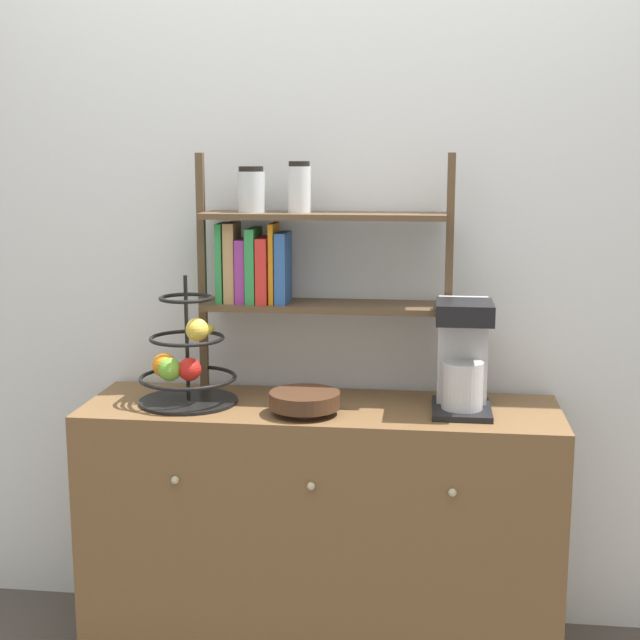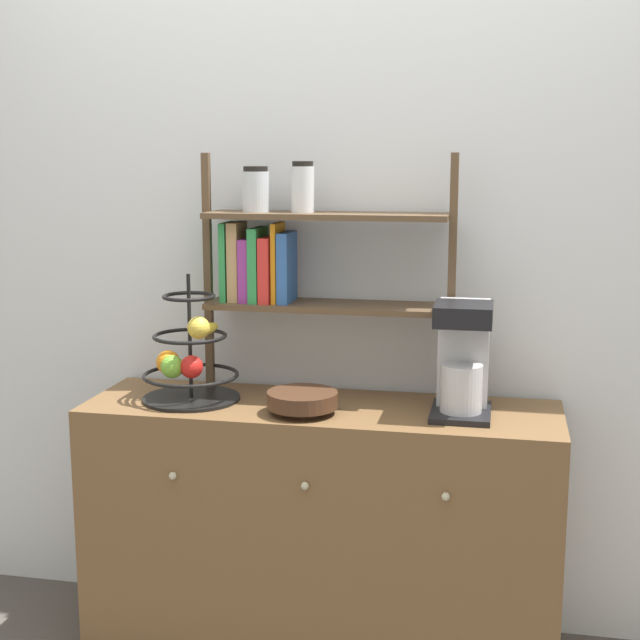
# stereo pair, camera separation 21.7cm
# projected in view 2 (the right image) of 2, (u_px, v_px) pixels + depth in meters

# --- Properties ---
(wall_back) EXTENTS (7.00, 0.05, 2.60)m
(wall_back) POSITION_uv_depth(u_px,v_px,m) (337.00, 238.00, 2.91)
(wall_back) COLOR silver
(wall_back) RESTS_ON ground_plane
(sideboard) EXTENTS (1.47, 0.45, 0.80)m
(sideboard) POSITION_uv_depth(u_px,v_px,m) (321.00, 528.00, 2.82)
(sideboard) COLOR brown
(sideboard) RESTS_ON ground_plane
(coffee_maker) EXTENTS (0.18, 0.23, 0.34)m
(coffee_maker) POSITION_uv_depth(u_px,v_px,m) (463.00, 358.00, 2.64)
(coffee_maker) COLOR black
(coffee_maker) RESTS_ON sideboard
(fruit_stand) EXTENTS (0.31, 0.31, 0.40)m
(fruit_stand) POSITION_uv_depth(u_px,v_px,m) (188.00, 361.00, 2.78)
(fruit_stand) COLOR black
(fruit_stand) RESTS_ON sideboard
(wooden_bowl) EXTENTS (0.21, 0.21, 0.07)m
(wooden_bowl) POSITION_uv_depth(u_px,v_px,m) (302.00, 401.00, 2.66)
(wooden_bowl) COLOR #422819
(wooden_bowl) RESTS_ON sideboard
(shelf_hutch) EXTENTS (0.81, 0.20, 0.77)m
(shelf_hutch) POSITION_uv_depth(u_px,v_px,m) (290.00, 255.00, 2.81)
(shelf_hutch) COLOR brown
(shelf_hutch) RESTS_ON sideboard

